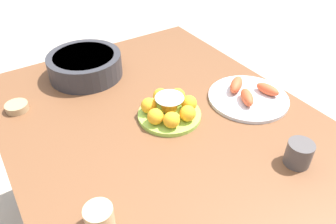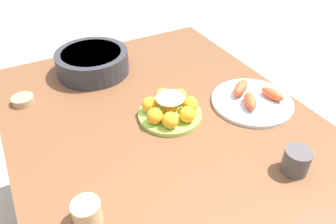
% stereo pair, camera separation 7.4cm
% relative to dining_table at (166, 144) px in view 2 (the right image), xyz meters
% --- Properties ---
extents(dining_table, '(1.39, 1.05, 0.78)m').
position_rel_dining_table_xyz_m(dining_table, '(0.00, 0.00, 0.00)').
color(dining_table, brown).
rests_on(dining_table, ground_plane).
extents(cake_plate, '(0.23, 0.23, 0.09)m').
position_rel_dining_table_xyz_m(cake_plate, '(0.04, -0.04, 0.13)').
color(cake_plate, '#99CC4C').
rests_on(cake_plate, dining_table).
extents(serving_bowl, '(0.31, 0.31, 0.10)m').
position_rel_dining_table_xyz_m(serving_bowl, '(0.48, 0.11, 0.14)').
color(serving_bowl, '#2D2D33').
rests_on(serving_bowl, dining_table).
extents(sauce_bowl, '(0.08, 0.08, 0.03)m').
position_rel_dining_table_xyz_m(sauce_bowl, '(0.38, 0.42, 0.11)').
color(sauce_bowl, tan).
rests_on(sauce_bowl, dining_table).
extents(seafood_platter, '(0.31, 0.31, 0.06)m').
position_rel_dining_table_xyz_m(seafood_platter, '(-0.04, -0.36, 0.11)').
color(seafood_platter, silver).
rests_on(seafood_platter, dining_table).
extents(cup_near, '(0.08, 0.08, 0.08)m').
position_rel_dining_table_xyz_m(cup_near, '(-0.37, -0.24, 0.13)').
color(cup_near, '#4C4747').
rests_on(cup_near, dining_table).
extents(cup_far, '(0.08, 0.08, 0.07)m').
position_rel_dining_table_xyz_m(cup_far, '(-0.25, 0.36, 0.13)').
color(cup_far, '#DBB27F').
rests_on(cup_far, dining_table).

